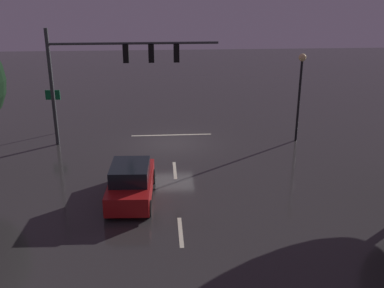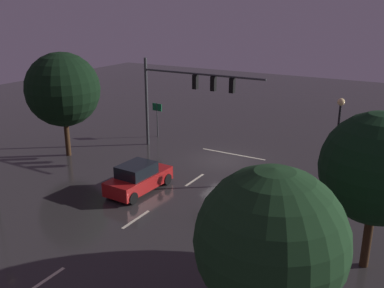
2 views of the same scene
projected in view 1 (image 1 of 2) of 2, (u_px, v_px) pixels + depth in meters
ground_plane at (172, 144)px, 26.40m from camera, size 80.00×80.00×0.00m
traffic_signal_assembly at (113, 64)px, 24.99m from camera, size 9.56×0.47×6.71m
lane_dash_far at (175, 170)px, 22.64m from camera, size 0.16×2.20×0.01m
lane_dash_mid at (181, 232)px, 17.01m from camera, size 0.16×2.20×0.01m
stop_bar at (172, 135)px, 27.93m from camera, size 5.00×0.16×0.01m
car_approaching at (131, 182)px, 19.36m from camera, size 2.06×4.43×1.70m
street_lamp_left_kerb at (300, 81)px, 25.73m from camera, size 0.44×0.44×5.23m
route_sign at (53, 102)px, 27.57m from camera, size 0.90×0.12×2.84m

